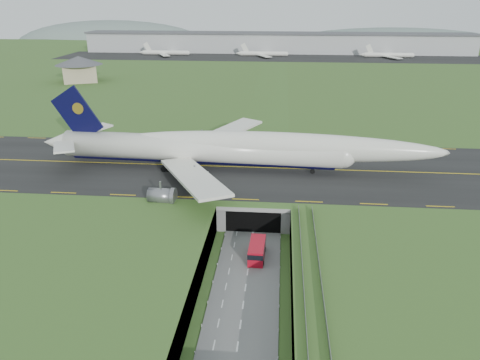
# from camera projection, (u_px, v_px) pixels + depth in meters

# --- Properties ---
(ground) EXTENTS (900.00, 900.00, 0.00)m
(ground) POSITION_uv_depth(u_px,v_px,m) (251.00, 251.00, 94.84)
(ground) COLOR #405B24
(ground) RESTS_ON ground
(airfield_deck) EXTENTS (800.00, 800.00, 6.00)m
(airfield_deck) POSITION_uv_depth(u_px,v_px,m) (251.00, 238.00, 93.74)
(airfield_deck) COLOR gray
(airfield_deck) RESTS_ON ground
(trench_road) EXTENTS (12.00, 75.00, 0.20)m
(trench_road) POSITION_uv_depth(u_px,v_px,m) (248.00, 271.00, 87.86)
(trench_road) COLOR slate
(trench_road) RESTS_ON ground
(taxiway) EXTENTS (800.00, 44.00, 0.18)m
(taxiway) POSITION_uv_depth(u_px,v_px,m) (259.00, 168.00, 123.17)
(taxiway) COLOR black
(taxiway) RESTS_ON airfield_deck
(tunnel_portal) EXTENTS (17.00, 22.30, 6.00)m
(tunnel_portal) POSITION_uv_depth(u_px,v_px,m) (256.00, 203.00, 109.10)
(tunnel_portal) COLOR gray
(tunnel_portal) RESTS_ON ground
(guideway) EXTENTS (3.00, 53.00, 7.05)m
(guideway) POSITION_uv_depth(u_px,v_px,m) (312.00, 286.00, 74.27)
(guideway) COLOR #A8A8A3
(guideway) RESTS_ON ground
(jumbo_jet) EXTENTS (104.90, 65.50, 21.69)m
(jumbo_jet) POSITION_uv_depth(u_px,v_px,m) (229.00, 149.00, 119.65)
(jumbo_jet) COLOR white
(jumbo_jet) RESTS_ON ground
(shuttle_tram) EXTENTS (3.28, 8.08, 3.25)m
(shuttle_tram) POSITION_uv_depth(u_px,v_px,m) (257.00, 250.00, 91.72)
(shuttle_tram) COLOR #B40C1D
(shuttle_tram) RESTS_ON ground
(service_building) EXTENTS (31.50, 31.50, 13.12)m
(service_building) POSITION_uv_depth(u_px,v_px,m) (79.00, 67.00, 244.27)
(service_building) COLOR tan
(service_building) RESTS_ON ground
(cargo_terminal) EXTENTS (320.00, 67.00, 15.60)m
(cargo_terminal) POSITION_uv_depth(u_px,v_px,m) (277.00, 43.00, 367.04)
(cargo_terminal) COLOR #B2B2B2
(cargo_terminal) RESTS_ON ground
(distant_hills) EXTENTS (700.00, 91.00, 60.00)m
(distant_hills) POSITION_uv_depth(u_px,v_px,m) (340.00, 49.00, 489.21)
(distant_hills) COLOR slate
(distant_hills) RESTS_ON ground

